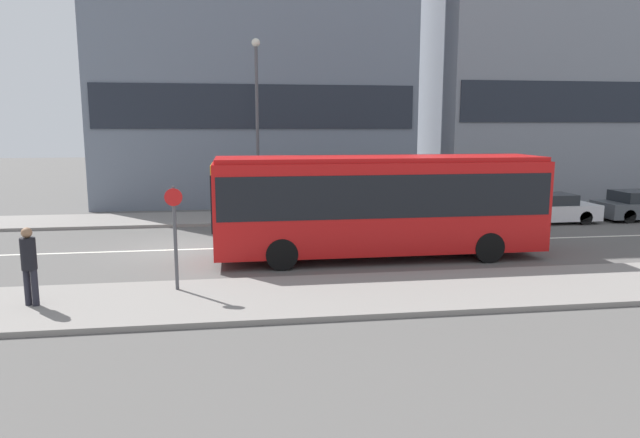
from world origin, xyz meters
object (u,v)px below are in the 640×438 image
at_px(parked_car_0, 547,209).
at_px(pedestrian_near_stop, 29,261).
at_px(street_lamp, 257,113).
at_px(bus_stop_sign, 175,230).
at_px(city_bus, 379,200).

bearing_deg(parked_car_0, pedestrian_near_stop, -152.56).
height_order(pedestrian_near_stop, street_lamp, street_lamp).
distance_m(parked_car_0, street_lamp, 13.38).
bearing_deg(street_lamp, bus_stop_sign, -103.50).
distance_m(pedestrian_near_stop, bus_stop_sign, 3.35).
xyz_separation_m(city_bus, bus_stop_sign, (-6.07, -3.20, -0.21)).
height_order(city_bus, bus_stop_sign, city_bus).
bearing_deg(pedestrian_near_stop, parked_car_0, 48.30).
bearing_deg(street_lamp, pedestrian_near_stop, -116.82).
height_order(parked_car_0, pedestrian_near_stop, pedestrian_near_stop).
bearing_deg(city_bus, pedestrian_near_stop, -161.75).
bearing_deg(city_bus, bus_stop_sign, -157.43).
height_order(bus_stop_sign, street_lamp, street_lamp).
distance_m(bus_stop_sign, street_lamp, 11.22).
distance_m(city_bus, pedestrian_near_stop, 10.14).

